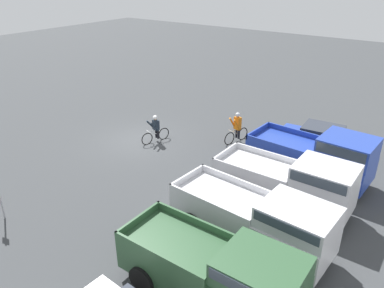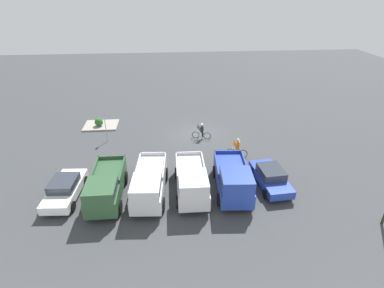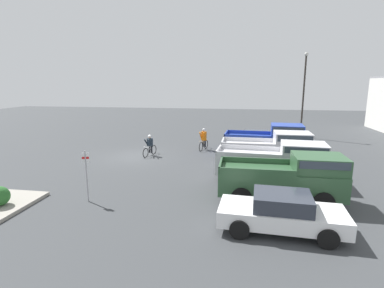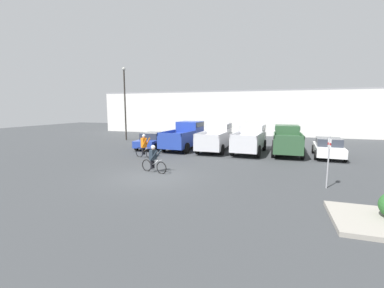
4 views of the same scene
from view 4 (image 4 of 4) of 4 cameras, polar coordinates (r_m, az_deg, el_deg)
ground_plane at (r=13.61m, az=-8.66°, el=-7.18°), size 80.00×80.00×0.00m
warehouse_building at (r=40.45m, az=9.74°, el=7.02°), size 37.69×12.60×5.83m
sedan_0 at (r=22.92m, az=-8.81°, el=0.81°), size 2.16×4.40×1.40m
pickup_truck_0 at (r=22.43m, az=-1.51°, el=2.00°), size 2.58×5.45×2.32m
pickup_truck_1 at (r=21.57m, az=5.36°, el=1.61°), size 2.22×5.34×2.22m
pickup_truck_2 at (r=21.13m, az=12.85°, el=1.26°), size 2.44×5.67×2.13m
pickup_truck_3 at (r=21.20m, az=20.36°, el=0.99°), size 2.19×5.26×2.15m
sedan_1 at (r=20.95m, az=28.03°, el=-0.71°), size 2.17×4.44×1.40m
cyclist_0 at (r=14.35m, az=-8.56°, el=-3.26°), size 1.73×0.59×1.55m
cyclist_1 at (r=18.62m, az=-10.58°, el=-0.48°), size 1.70×0.58×1.72m
fire_lane_sign at (r=12.75m, az=28.07°, el=-2.61°), size 0.09×0.30×2.32m
lamppost at (r=29.31m, az=-14.70°, el=9.72°), size 0.36×0.36×7.87m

